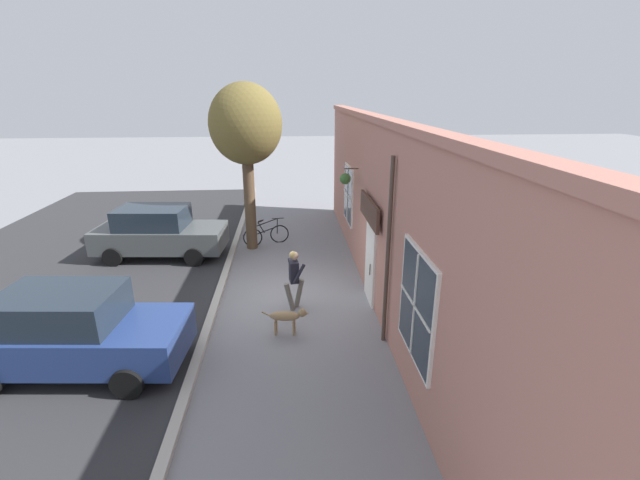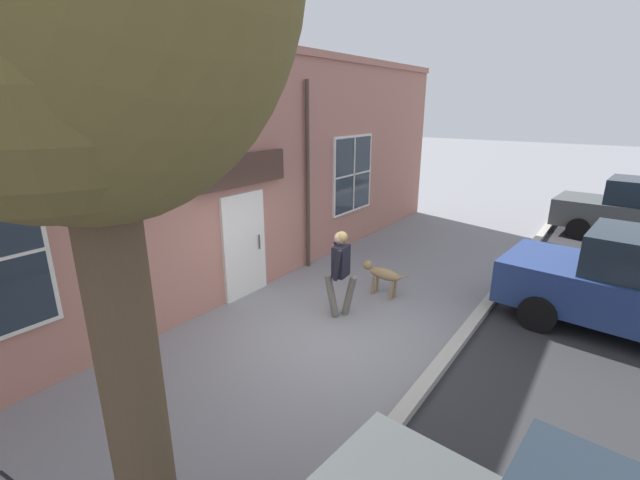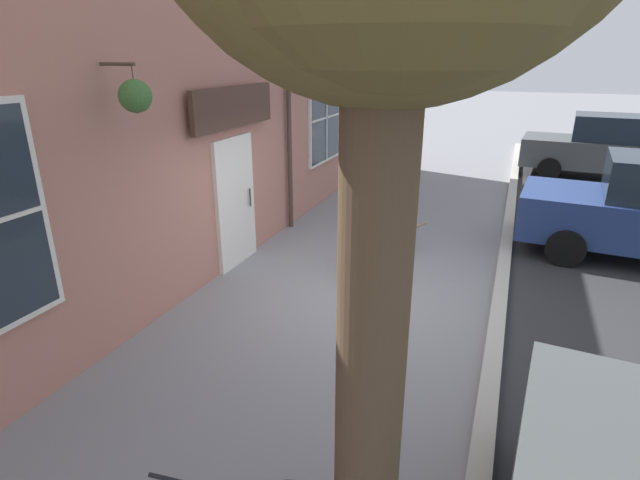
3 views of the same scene
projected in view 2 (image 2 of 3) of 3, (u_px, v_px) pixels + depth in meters
The scene contains 4 objects.
ground_plane at pixel (323, 333), 7.27m from camera, with size 90.00×90.00×0.00m, color gray.
storefront_facade at pixel (220, 177), 7.85m from camera, with size 0.95×18.00×4.85m.
pedestrian_walking at pixel (341, 266), 7.59m from camera, with size 0.58×0.55×1.62m.
dog_on_leash at pixel (382, 274), 8.59m from camera, with size 1.12×0.32×0.68m.
Camera 2 is at (3.73, -5.27, 3.70)m, focal length 24.00 mm.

